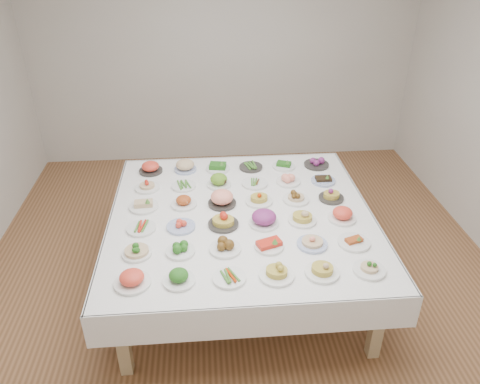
{
  "coord_description": "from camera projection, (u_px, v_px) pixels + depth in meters",
  "views": [
    {
      "loc": [
        -0.3,
        -3.58,
        2.94
      ],
      "look_at": [
        -0.0,
        -0.06,
        0.88
      ],
      "focal_mm": 35.0,
      "sensor_mm": 36.0,
      "label": 1
    }
  ],
  "objects": [
    {
      "name": "dish_27",
      "position": [
        255.0,
        183.0,
        4.46
      ],
      "size": [
        0.25,
        0.25,
        0.05
      ],
      "color": "white",
      "rests_on": "display_table"
    },
    {
      "name": "dish_3",
      "position": [
        277.0,
        269.0,
        3.28
      ],
      "size": [
        0.25,
        0.25,
        0.14
      ],
      "color": "white",
      "rests_on": "display_table"
    },
    {
      "name": "dish_34",
      "position": [
        284.0,
        165.0,
        4.76
      ],
      "size": [
        0.22,
        0.22,
        0.09
      ],
      "color": "white",
      "rests_on": "display_table"
    },
    {
      "name": "dish_7",
      "position": [
        180.0,
        249.0,
        3.53
      ],
      "size": [
        0.22,
        0.22,
        0.09
      ],
      "color": "white",
      "rests_on": "display_table"
    },
    {
      "name": "dish_13",
      "position": [
        181.0,
        224.0,
        3.82
      ],
      "size": [
        0.23,
        0.23,
        0.09
      ],
      "color": "#4C66B2",
      "rests_on": "display_table"
    },
    {
      "name": "dish_15",
      "position": [
        264.0,
        217.0,
        3.85
      ],
      "size": [
        0.28,
        0.28,
        0.16
      ],
      "color": "white",
      "rests_on": "display_table"
    },
    {
      "name": "dish_21",
      "position": [
        259.0,
        197.0,
        4.16
      ],
      "size": [
        0.24,
        0.24,
        0.13
      ],
      "color": "white",
      "rests_on": "display_table"
    },
    {
      "name": "dish_18",
      "position": [
        143.0,
        203.0,
        4.08
      ],
      "size": [
        0.25,
        0.25,
        0.12
      ],
      "color": "white",
      "rests_on": "display_table"
    },
    {
      "name": "dish_8",
      "position": [
        225.0,
        244.0,
        3.55
      ],
      "size": [
        0.25,
        0.25,
        0.11
      ],
      "color": "white",
      "rests_on": "display_table"
    },
    {
      "name": "dish_28",
      "position": [
        288.0,
        179.0,
        4.48
      ],
      "size": [
        0.23,
        0.23,
        0.1
      ],
      "color": "white",
      "rests_on": "display_table"
    },
    {
      "name": "dish_1",
      "position": [
        179.0,
        276.0,
        3.24
      ],
      "size": [
        0.22,
        0.22,
        0.12
      ],
      "color": "white",
      "rests_on": "display_table"
    },
    {
      "name": "dish_22",
      "position": [
        296.0,
        195.0,
        4.18
      ],
      "size": [
        0.23,
        0.23,
        0.14
      ],
      "color": "white",
      "rests_on": "display_table"
    },
    {
      "name": "dish_12",
      "position": [
        141.0,
        227.0,
        3.81
      ],
      "size": [
        0.24,
        0.24,
        0.05
      ],
      "color": "white",
      "rests_on": "display_table"
    },
    {
      "name": "room_envelope",
      "position": [
        240.0,
        83.0,
        3.66
      ],
      "size": [
        5.02,
        5.02,
        2.81
      ],
      "color": "#8E5E3B",
      "rests_on": "ground"
    },
    {
      "name": "dish_14",
      "position": [
        223.0,
        218.0,
        3.83
      ],
      "size": [
        0.27,
        0.26,
        0.16
      ],
      "color": "#2D2B28",
      "rests_on": "display_table"
    },
    {
      "name": "dish_17",
      "position": [
        343.0,
        213.0,
        3.92
      ],
      "size": [
        0.23,
        0.23,
        0.13
      ],
      "color": "white",
      "rests_on": "display_table"
    },
    {
      "name": "dish_32",
      "position": [
        218.0,
        166.0,
        4.71
      ],
      "size": [
        0.23,
        0.23,
        0.11
      ],
      "color": "white",
      "rests_on": "display_table"
    },
    {
      "name": "dish_4",
      "position": [
        323.0,
        267.0,
        3.31
      ],
      "size": [
        0.24,
        0.24,
        0.14
      ],
      "color": "white",
      "rests_on": "display_table"
    },
    {
      "name": "dish_2",
      "position": [
        229.0,
        277.0,
        3.28
      ],
      "size": [
        0.23,
        0.23,
        0.06
      ],
      "color": "white",
      "rests_on": "display_table"
    },
    {
      "name": "dish_0",
      "position": [
        132.0,
        277.0,
        3.21
      ],
      "size": [
        0.25,
        0.25,
        0.14
      ],
      "color": "white",
      "rests_on": "display_table"
    },
    {
      "name": "dish_25",
      "position": [
        184.0,
        185.0,
        4.41
      ],
      "size": [
        0.22,
        0.22,
        0.05
      ],
      "color": "white",
      "rests_on": "display_table"
    },
    {
      "name": "dish_5",
      "position": [
        370.0,
        266.0,
        3.34
      ],
      "size": [
        0.23,
        0.23,
        0.12
      ],
      "color": "white",
      "rests_on": "display_table"
    },
    {
      "name": "dish_33",
      "position": [
        251.0,
        166.0,
        4.75
      ],
      "size": [
        0.25,
        0.23,
        0.06
      ],
      "color": "#2D2B28",
      "rests_on": "display_table"
    },
    {
      "name": "dish_23",
      "position": [
        332.0,
        193.0,
        4.2
      ],
      "size": [
        0.22,
        0.22,
        0.13
      ],
      "color": "#2D2B28",
      "rests_on": "display_table"
    },
    {
      "name": "dish_30",
      "position": [
        150.0,
        166.0,
        4.66
      ],
      "size": [
        0.23,
        0.23,
        0.13
      ],
      "color": "#2D2B28",
      "rests_on": "display_table"
    },
    {
      "name": "dish_19",
      "position": [
        184.0,
        201.0,
        4.11
      ],
      "size": [
        0.23,
        0.23,
        0.12
      ],
      "color": "white",
      "rests_on": "display_table"
    },
    {
      "name": "dish_9",
      "position": [
        269.0,
        243.0,
        3.58
      ],
      "size": [
        0.22,
        0.22,
        0.11
      ],
      "color": "white",
      "rests_on": "display_table"
    },
    {
      "name": "dish_24",
      "position": [
        147.0,
        184.0,
        4.37
      ],
      "size": [
        0.23,
        0.23,
        0.12
      ],
      "color": "white",
      "rests_on": "display_table"
    },
    {
      "name": "dish_11",
      "position": [
        354.0,
        240.0,
        3.63
      ],
      "size": [
        0.25,
        0.25,
        0.09
      ],
      "color": "white",
      "rests_on": "display_table"
    },
    {
      "name": "dish_29",
      "position": [
        323.0,
        179.0,
        4.5
      ],
      "size": [
        0.23,
        0.23,
        0.09
      ],
      "color": "#4C66B2",
      "rests_on": "display_table"
    },
    {
      "name": "dish_31",
      "position": [
        185.0,
        165.0,
        4.69
      ],
      "size": [
        0.22,
        0.22,
        0.13
      ],
      "color": "#4C66B2",
      "rests_on": "display_table"
    },
    {
      "name": "dish_6",
      "position": [
        136.0,
        248.0,
        3.5
      ],
      "size": [
        0.24,
        0.24,
        0.13
      ],
      "color": "white",
      "rests_on": "display_table"
    },
    {
      "name": "dish_20",
      "position": [
        222.0,
        197.0,
        4.12
      ],
      "size": [
        0.26,
        0.26,
        0.15
      ],
      "color": "#2D2B28",
      "rests_on": "display_table"
    },
    {
      "name": "dish_16",
      "position": [
        303.0,
        214.0,
        3.88
      ],
      "size": [
        0.26,
        0.25,
        0.15
      ],
      "color": "white",
      "rests_on": "display_table"
    },
    {
      "name": "display_table",
      "position": [
        241.0,
        220.0,
        4.06
      ],
      "size": [
        2.26,
        2.26,
        0.75
      ],
      "color": "white",
      "rests_on": "ground"
    },
    {
      "name": "dish_26",
      "position": [
        219.0,
        180.0,
        4.42
      ],
      "size": [
        0.25,
        0.25,
        0.14
      ],
      "color": "white",
      "rests_on": "display_table"
    },
    {
      "name": "dish_35",
      "position": [
        317.0,
        161.0,
        4.78
      ],
      "size": [
        0.25,
        0.25,
        0.12
      ],
      "color": "#2D2B28",
      "rests_on": "display_table"
    },
    {
      "name": "dish_10",
      "position": [
        313.0,
        239.0,
        3.6
      ],
      "size": [
        0.24,
        0.24,
        0.13
      ],
      "color": "#4C66B2",
      "rests_on": "display_table"
    }
  ]
}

